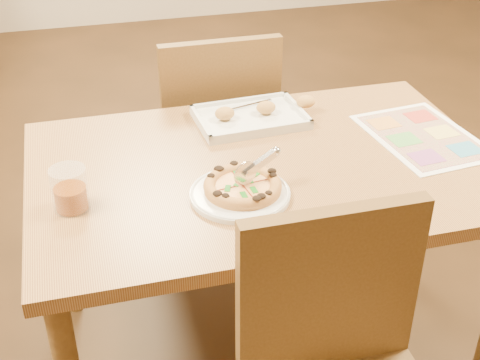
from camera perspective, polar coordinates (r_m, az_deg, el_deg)
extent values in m
plane|color=#311D0D|center=(2.32, 1.70, -14.11)|extent=(7.00, 7.00, 0.00)
cube|color=#A17840|center=(1.88, 2.03, 0.89)|extent=(1.30, 0.85, 0.04)
cylinder|color=brown|center=(2.33, -14.92, -4.21)|extent=(0.06, 0.06, 0.68)
cylinder|color=brown|center=(2.56, 12.26, -0.25)|extent=(0.06, 0.06, 0.68)
cube|color=brown|center=(1.51, 7.64, -9.60)|extent=(0.42, 0.04, 0.45)
cube|color=brown|center=(2.60, -2.50, 3.82)|extent=(0.42, 0.42, 0.04)
cube|color=brown|center=(2.33, -1.59, 6.60)|extent=(0.42, 0.04, 0.45)
cylinder|color=silver|center=(1.72, 0.00, -1.22)|extent=(0.34, 0.34, 0.01)
cylinder|color=#D78E49|center=(1.73, 0.23, -0.71)|extent=(0.20, 0.20, 0.01)
cylinder|color=#F6DF85|center=(1.72, 0.23, -0.51)|extent=(0.16, 0.16, 0.01)
torus|color=#D78E49|center=(1.72, 0.23, -0.48)|extent=(0.20, 0.20, 0.03)
cylinder|color=silver|center=(1.70, 0.46, 0.54)|extent=(0.07, 0.03, 0.07)
cube|color=silver|center=(1.72, 1.81, 1.52)|extent=(0.10, 0.05, 0.05)
cube|color=silver|center=(2.10, 0.88, 5.25)|extent=(0.35, 0.25, 0.02)
cube|color=silver|center=(2.09, 0.88, 5.55)|extent=(0.16, 0.05, 0.00)
ellipsoid|color=#B77B41|center=(2.06, -1.31, 5.70)|extent=(0.06, 0.05, 0.04)
ellipsoid|color=#B77B41|center=(2.10, 2.23, 6.21)|extent=(0.06, 0.05, 0.04)
ellipsoid|color=#B77B41|center=(2.15, 5.64, 6.67)|extent=(0.06, 0.05, 0.04)
cylinder|color=#7F3809|center=(1.72, -14.22, -1.48)|extent=(0.08, 0.08, 0.06)
cylinder|color=white|center=(1.70, -14.33, -0.78)|extent=(0.09, 0.09, 0.11)
cube|color=white|center=(2.08, 15.35, 3.62)|extent=(0.33, 0.43, 0.00)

